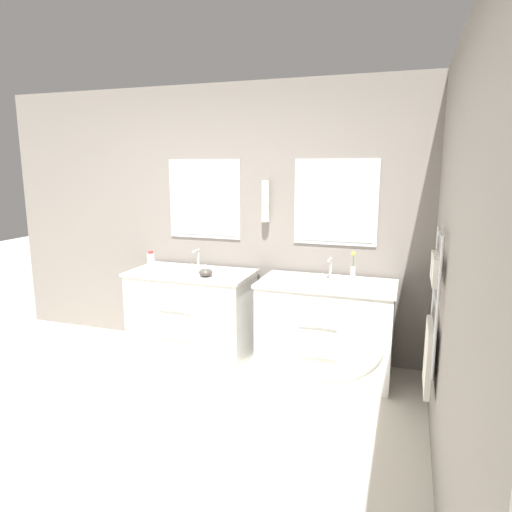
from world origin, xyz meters
TOP-DOWN VIEW (x-y plane):
  - ground_plane at (0.00, 0.00)m, footprint 16.00×16.00m
  - wall_back at (0.01, 2.12)m, footprint 5.24×0.15m
  - wall_right at (1.85, 0.94)m, footprint 0.13×4.14m
  - vanity_left at (-0.35, 1.71)m, footprint 1.17×0.68m
  - vanity_right at (0.95, 1.71)m, footprint 1.17×0.68m
  - faucet_left at (-0.35, 1.90)m, footprint 0.17×0.12m
  - faucet_right at (0.95, 1.90)m, footprint 0.17×0.12m
  - toiletry_bottle at (-0.72, 1.65)m, footprint 0.07×0.07m
  - amenity_bowl at (-0.13, 1.61)m, footprint 0.12×0.12m
  - flower_vase at (1.16, 1.83)m, footprint 0.04×0.04m

SIDE VIEW (x-z plane):
  - ground_plane at x=0.00m, z-range 0.00..0.00m
  - vanity_left at x=-0.35m, z-range 0.01..0.85m
  - vanity_right at x=0.95m, z-range 0.01..0.85m
  - amenity_bowl at x=-0.13m, z-range 0.85..0.92m
  - toiletry_bottle at x=-0.72m, z-range 0.84..1.03m
  - faucet_left at x=-0.35m, z-range 0.84..1.03m
  - faucet_right at x=0.95m, z-range 0.84..1.03m
  - flower_vase at x=1.16m, z-range 0.81..1.08m
  - wall_right at x=1.85m, z-range -0.01..2.59m
  - wall_back at x=0.01m, z-range 0.01..2.61m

